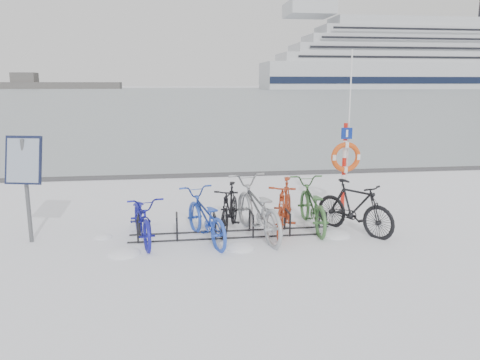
{
  "coord_description": "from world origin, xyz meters",
  "views": [
    {
      "loc": [
        -1.06,
        -8.64,
        2.9
      ],
      "look_at": [
        0.22,
        0.6,
        0.97
      ],
      "focal_mm": 35.0,
      "sensor_mm": 36.0,
      "label": 1
    }
  ],
  "objects_px": {
    "bike_rack": "(233,226)",
    "cruise_ferry": "(409,62)",
    "info_board": "(24,167)",
    "lifebuoy_station": "(346,157)"
  },
  "relations": [
    {
      "from": "bike_rack",
      "to": "lifebuoy_station",
      "type": "distance_m",
      "value": 3.42
    },
    {
      "from": "lifebuoy_station",
      "to": "info_board",
      "type": "bearing_deg",
      "value": -167.15
    },
    {
      "from": "info_board",
      "to": "cruise_ferry",
      "type": "xyz_separation_m",
      "value": [
        121.51,
        221.97,
        12.15
      ]
    },
    {
      "from": "bike_rack",
      "to": "cruise_ferry",
      "type": "height_order",
      "value": "cruise_ferry"
    },
    {
      "from": "bike_rack",
      "to": "cruise_ferry",
      "type": "distance_m",
      "value": 251.71
    },
    {
      "from": "cruise_ferry",
      "to": "info_board",
      "type": "bearing_deg",
      "value": -118.7
    },
    {
      "from": "bike_rack",
      "to": "lifebuoy_station",
      "type": "bearing_deg",
      "value": 29.69
    },
    {
      "from": "info_board",
      "to": "cruise_ferry",
      "type": "relative_size",
      "value": 0.01
    },
    {
      "from": "lifebuoy_station",
      "to": "bike_rack",
      "type": "bearing_deg",
      "value": -150.31
    },
    {
      "from": "info_board",
      "to": "cruise_ferry",
      "type": "distance_m",
      "value": 253.34
    }
  ]
}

